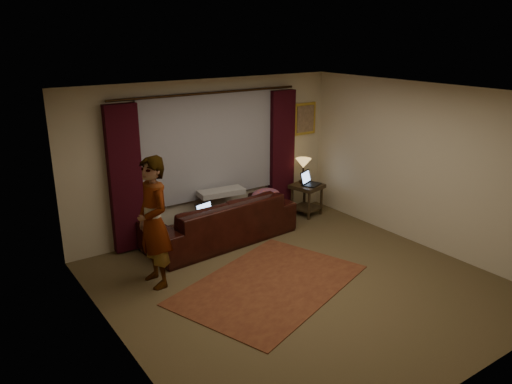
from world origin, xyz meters
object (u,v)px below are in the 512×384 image
Objects in this scene: sofa at (220,211)px; end_table at (307,200)px; laptop_table at (312,178)px; laptop_sofa at (209,212)px; tiffany_lamp at (303,171)px; person at (154,222)px.

sofa is 4.27× the size of end_table.
laptop_sofa is at bearing 161.88° from laptop_table.
tiffany_lamp is at bearing 75.66° from laptop_table.
laptop_sofa is at bearing 115.17° from person.
tiffany_lamp is 0.24m from laptop_table.
laptop_sofa is 2.36m from laptop_table.
sofa is at bearing -176.19° from end_table.
end_table is 3.63m from person.
laptop_sofa is 1.33m from person.
laptop_sofa is 0.61× the size of end_table.
person is (-1.17, -0.58, 0.27)m from laptop_sofa.
end_table is at bearing -5.06° from laptop_sofa.
sofa is 1.72m from person.
person is at bearing 168.84° from laptop_table.
laptop_table is 0.21× the size of person.
tiffany_lamp reaches higher than sofa.
laptop_sofa is 0.95× the size of laptop_table.
laptop_sofa is at bearing -171.66° from end_table.
laptop_sofa is 2.33m from end_table.
person reaches higher than laptop_sofa.
end_table is 0.55m from tiffany_lamp.
laptop_sofa is (-0.31, -0.20, 0.12)m from sofa.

